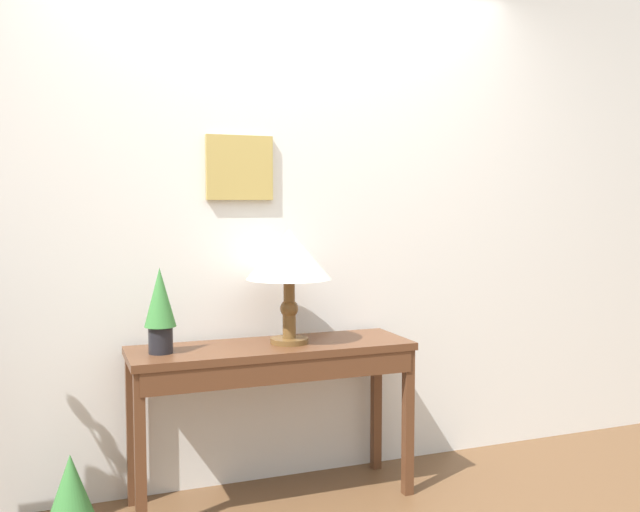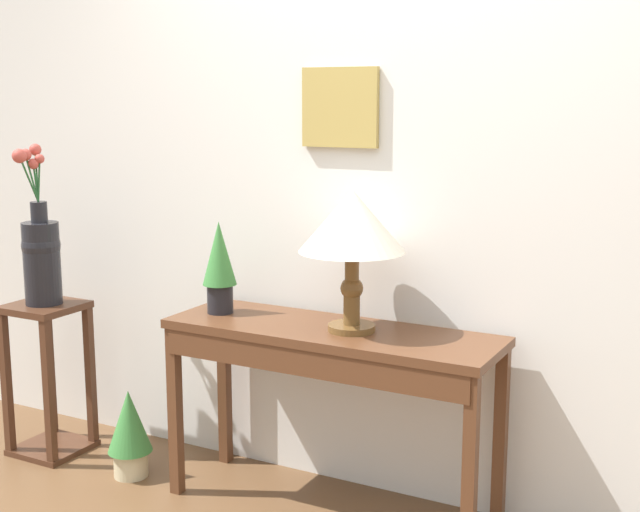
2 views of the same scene
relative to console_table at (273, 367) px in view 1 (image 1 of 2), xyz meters
name	(u,v)px [view 1 (image 1 of 2)]	position (x,y,z in m)	size (l,w,h in m)	color
back_wall_with_art	(283,200)	(0.15, 0.32, 0.77)	(9.00, 0.13, 2.80)	silver
console_table	(273,367)	(0.00, 0.00, 0.00)	(1.30, 0.41, 0.73)	#56331E
table_lamp	(289,258)	(0.08, 0.02, 0.50)	(0.40, 0.40, 0.53)	brown
potted_plant_on_console	(160,306)	(-0.50, 0.02, 0.31)	(0.14, 0.14, 0.37)	black
potted_plant_floor	(71,497)	(-0.88, -0.12, -0.42)	(0.19, 0.19, 0.38)	beige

